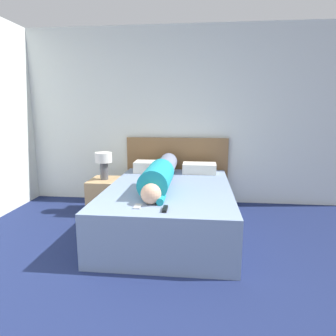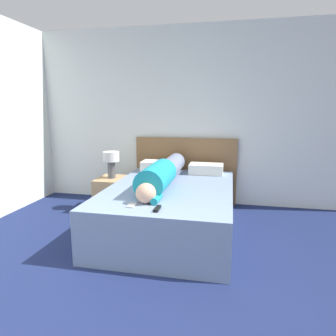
{
  "view_description": "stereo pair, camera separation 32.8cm",
  "coord_description": "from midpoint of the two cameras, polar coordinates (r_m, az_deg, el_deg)",
  "views": [
    {
      "loc": [
        0.41,
        -1.28,
        1.42
      ],
      "look_at": [
        0.06,
        1.92,
        0.78
      ],
      "focal_mm": 32.0,
      "sensor_mm": 36.0,
      "label": 1
    },
    {
      "loc": [
        0.73,
        -1.23,
        1.42
      ],
      "look_at": [
        0.06,
        1.92,
        0.78
      ],
      "focal_mm": 32.0,
      "sensor_mm": 36.0,
      "label": 2
    }
  ],
  "objects": [
    {
      "name": "person_lying",
      "position": [
        3.52,
        -4.05,
        -1.12
      ],
      "size": [
        0.31,
        1.73,
        0.31
      ],
      "color": "tan",
      "rests_on": "bed"
    },
    {
      "name": "pillow_near_headboard",
      "position": [
        4.28,
        -5.27,
        0.23
      ],
      "size": [
        0.49,
        0.29,
        0.15
      ],
      "color": "silver",
      "rests_on": "bed"
    },
    {
      "name": "cell_phone",
      "position": [
        2.8,
        -9.18,
        -7.28
      ],
      "size": [
        0.06,
        0.13,
        0.01
      ],
      "color": "#B2B7BC",
      "rests_on": "bed"
    },
    {
      "name": "headboard",
      "position": [
        4.57,
        -0.36,
        -0.43
      ],
      "size": [
        1.53,
        0.04,
        0.99
      ],
      "color": "brown",
      "rests_on": "ground_plane"
    },
    {
      "name": "nightstand",
      "position": [
        4.31,
        -14.03,
        -5.12
      ],
      "size": [
        0.4,
        0.5,
        0.46
      ],
      "color": "tan",
      "rests_on": "ground_plane"
    },
    {
      "name": "pillow_second",
      "position": [
        4.2,
        3.78,
        -0.06
      ],
      "size": [
        0.46,
        0.29,
        0.14
      ],
      "color": "silver",
      "rests_on": "bed"
    },
    {
      "name": "bed",
      "position": [
        3.56,
        -2.4,
        -7.71
      ],
      "size": [
        1.41,
        2.05,
        0.53
      ],
      "color": "#7589A8",
      "rests_on": "ground_plane"
    },
    {
      "name": "table_lamp",
      "position": [
        4.2,
        -14.34,
        1.22
      ],
      "size": [
        0.23,
        0.23,
        0.37
      ],
      "color": "#4C4C51",
      "rests_on": "nightstand"
    },
    {
      "name": "wall_back",
      "position": [
        4.56,
        -1.09,
        9.72
      ],
      "size": [
        5.64,
        0.06,
        2.6
      ],
      "color": "silver",
      "rests_on": "ground_plane"
    },
    {
      "name": "tv_remote",
      "position": [
        2.69,
        -4.1,
        -7.84
      ],
      "size": [
        0.04,
        0.15,
        0.02
      ],
      "color": "black",
      "rests_on": "bed"
    }
  ]
}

